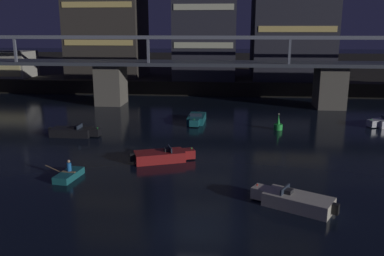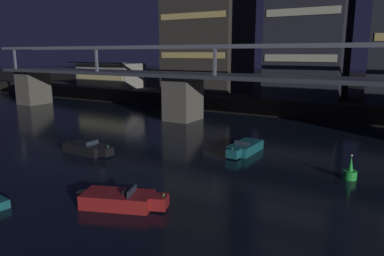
# 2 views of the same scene
# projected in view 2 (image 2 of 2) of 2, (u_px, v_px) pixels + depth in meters

# --- Properties ---
(far_riverbank) EXTENTS (240.00, 80.00, 2.20)m
(far_riverbank) POSITION_uv_depth(u_px,v_px,m) (355.00, 87.00, 79.34)
(far_riverbank) COLOR black
(far_riverbank) RESTS_ON ground
(river_bridge) EXTENTS (95.37, 6.40, 9.38)m
(river_bridge) POSITION_uv_depth(u_px,v_px,m) (302.00, 93.00, 38.19)
(river_bridge) COLOR #605B51
(river_bridge) RESTS_ON ground
(waterfront_pavilion) EXTENTS (12.40, 7.40, 4.70)m
(waterfront_pavilion) POSITION_uv_depth(u_px,v_px,m) (110.00, 75.00, 67.24)
(waterfront_pavilion) COLOR #B2AD9E
(waterfront_pavilion) RESTS_ON far_riverbank
(speedboat_near_center) EXTENTS (1.92, 5.21, 1.16)m
(speedboat_near_center) POSITION_uv_depth(u_px,v_px,m) (244.00, 148.00, 31.11)
(speedboat_near_center) COLOR #196066
(speedboat_near_center) RESTS_ON ground
(speedboat_near_right) EXTENTS (5.20, 1.87, 1.16)m
(speedboat_near_right) POSITION_uv_depth(u_px,v_px,m) (87.00, 148.00, 30.91)
(speedboat_near_right) COLOR black
(speedboat_near_right) RESTS_ON ground
(speedboat_mid_center) EXTENTS (5.10, 3.05, 1.16)m
(speedboat_mid_center) POSITION_uv_depth(u_px,v_px,m) (121.00, 200.00, 20.11)
(speedboat_mid_center) COLOR maroon
(speedboat_mid_center) RESTS_ON ground
(channel_buoy) EXTENTS (0.90, 0.90, 1.76)m
(channel_buoy) POSITION_uv_depth(u_px,v_px,m) (350.00, 172.00, 24.52)
(channel_buoy) COLOR green
(channel_buoy) RESTS_ON ground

